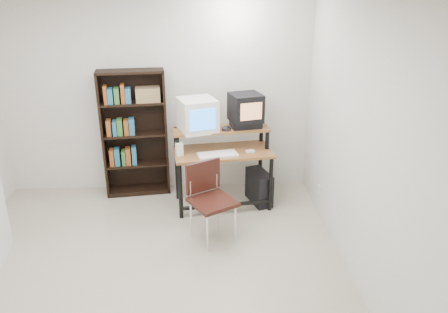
{
  "coord_description": "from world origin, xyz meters",
  "views": [
    {
      "loc": [
        0.59,
        -3.55,
        2.68
      ],
      "look_at": [
        0.83,
        1.1,
        0.79
      ],
      "focal_mm": 35.0,
      "sensor_mm": 36.0,
      "label": 1
    }
  ],
  "objects_px": {
    "crt_monitor": "(197,115)",
    "pc_tower": "(259,187)",
    "crt_tv": "(246,108)",
    "bookshelf": "(135,132)",
    "computer_desk": "(222,154)",
    "school_chair": "(209,193)"
  },
  "relations": [
    {
      "from": "crt_monitor",
      "to": "crt_tv",
      "type": "distance_m",
      "value": 0.6
    },
    {
      "from": "crt_monitor",
      "to": "bookshelf",
      "type": "bearing_deg",
      "value": 138.64
    },
    {
      "from": "school_chair",
      "to": "bookshelf",
      "type": "bearing_deg",
      "value": 98.22
    },
    {
      "from": "pc_tower",
      "to": "bookshelf",
      "type": "relative_size",
      "value": 0.27
    },
    {
      "from": "crt_monitor",
      "to": "bookshelf",
      "type": "distance_m",
      "value": 0.95
    },
    {
      "from": "computer_desk",
      "to": "crt_monitor",
      "type": "distance_m",
      "value": 0.57
    },
    {
      "from": "computer_desk",
      "to": "pc_tower",
      "type": "bearing_deg",
      "value": -5.19
    },
    {
      "from": "school_chair",
      "to": "crt_monitor",
      "type": "bearing_deg",
      "value": 67.68
    },
    {
      "from": "bookshelf",
      "to": "pc_tower",
      "type": "bearing_deg",
      "value": -21.08
    },
    {
      "from": "pc_tower",
      "to": "crt_monitor",
      "type": "bearing_deg",
      "value": 158.87
    },
    {
      "from": "crt_monitor",
      "to": "pc_tower",
      "type": "relative_size",
      "value": 1.17
    },
    {
      "from": "computer_desk",
      "to": "crt_tv",
      "type": "height_order",
      "value": "crt_tv"
    },
    {
      "from": "crt_tv",
      "to": "school_chair",
      "type": "relative_size",
      "value": 0.51
    },
    {
      "from": "pc_tower",
      "to": "school_chair",
      "type": "relative_size",
      "value": 0.52
    },
    {
      "from": "crt_monitor",
      "to": "computer_desk",
      "type": "bearing_deg",
      "value": -30.92
    },
    {
      "from": "crt_tv",
      "to": "computer_desk",
      "type": "bearing_deg",
      "value": -165.95
    },
    {
      "from": "computer_desk",
      "to": "crt_monitor",
      "type": "relative_size",
      "value": 2.36
    },
    {
      "from": "crt_tv",
      "to": "pc_tower",
      "type": "distance_m",
      "value": 1.04
    },
    {
      "from": "crt_monitor",
      "to": "crt_tv",
      "type": "xyz_separation_m",
      "value": [
        0.59,
        0.11,
        0.05
      ]
    },
    {
      "from": "crt_tv",
      "to": "crt_monitor",
      "type": "bearing_deg",
      "value": 174.13
    },
    {
      "from": "bookshelf",
      "to": "school_chair",
      "type": "bearing_deg",
      "value": -58.72
    },
    {
      "from": "crt_monitor",
      "to": "pc_tower",
      "type": "height_order",
      "value": "crt_monitor"
    }
  ]
}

